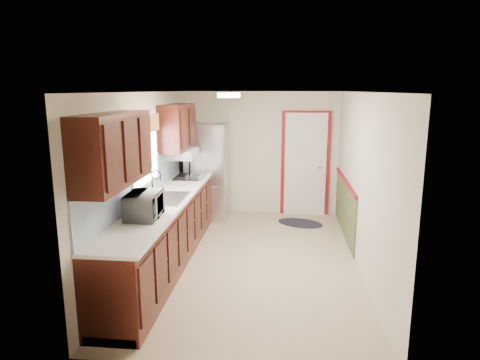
# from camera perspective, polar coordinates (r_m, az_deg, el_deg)

# --- Properties ---
(room_shell) EXTENTS (3.20, 5.20, 2.52)m
(room_shell) POSITION_cam_1_polar(r_m,az_deg,el_deg) (5.98, 1.66, 0.07)
(room_shell) COLOR tan
(room_shell) RESTS_ON ground
(kitchen_run) EXTENTS (0.63, 4.00, 2.20)m
(kitchen_run) POSITION_cam_1_polar(r_m,az_deg,el_deg) (6.01, -10.43, -3.90)
(kitchen_run) COLOR #34110B
(kitchen_run) RESTS_ON ground
(back_wall_trim) EXTENTS (1.12, 2.30, 2.08)m
(back_wall_trim) POSITION_cam_1_polar(r_m,az_deg,el_deg) (8.21, 9.74, 0.96)
(back_wall_trim) COLOR maroon
(back_wall_trim) RESTS_ON ground
(ceiling_fixture) EXTENTS (0.30, 0.30, 0.06)m
(ceiling_fixture) POSITION_cam_1_polar(r_m,az_deg,el_deg) (5.68, -1.50, 11.24)
(ceiling_fixture) COLOR #FFD88C
(ceiling_fixture) RESTS_ON room_shell
(microwave) EXTENTS (0.34, 0.57, 0.37)m
(microwave) POSITION_cam_1_polar(r_m,az_deg,el_deg) (5.17, -12.68, -2.96)
(microwave) COLOR white
(microwave) RESTS_ON kitchen_run
(refrigerator) EXTENTS (0.75, 0.76, 1.81)m
(refrigerator) POSITION_cam_1_polar(r_m,az_deg,el_deg) (8.16, -4.43, 1.14)
(refrigerator) COLOR #B7B7BC
(refrigerator) RESTS_ON ground
(rug) EXTENTS (0.99, 0.83, 0.01)m
(rug) POSITION_cam_1_polar(r_m,az_deg,el_deg) (8.05, 8.02, -5.70)
(rug) COLOR black
(rug) RESTS_ON ground
(cooktop) EXTENTS (0.48, 0.58, 0.02)m
(cooktop) POSITION_cam_1_polar(r_m,az_deg,el_deg) (7.45, -6.77, 0.41)
(cooktop) COLOR black
(cooktop) RESTS_ON kitchen_run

